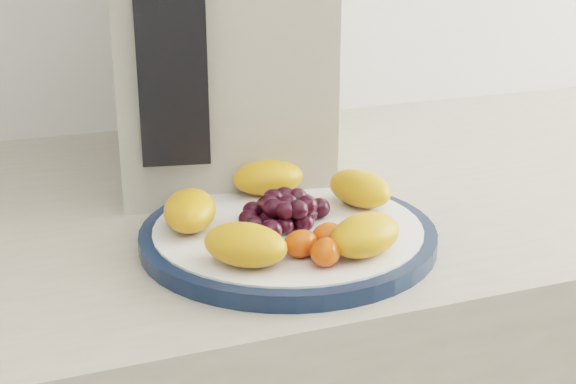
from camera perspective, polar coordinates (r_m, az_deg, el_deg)
name	(u,v)px	position (r m, az deg, el deg)	size (l,w,h in m)	color
plate_rim	(288,236)	(0.73, 0.00, -3.12)	(0.27, 0.27, 0.01)	#12203A
plate_face	(288,235)	(0.73, 0.00, -3.05)	(0.25, 0.25, 0.02)	white
appliance_body	(215,1)	(0.92, -5.22, 13.39)	(0.22, 0.31, 0.38)	#ABA694
appliance_panel	(170,16)	(0.76, -8.43, 12.31)	(0.07, 0.02, 0.28)	black
fruit_plate	(288,211)	(0.72, -0.04, -1.39)	(0.23, 0.23, 0.03)	orange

